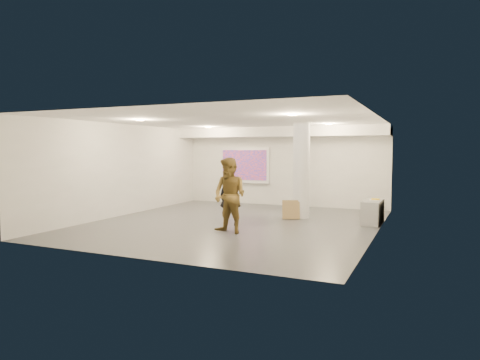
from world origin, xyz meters
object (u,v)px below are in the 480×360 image
at_px(credenza, 373,212).
at_px(man, 230,196).
at_px(woman, 231,196).
at_px(column, 301,171).
at_px(projection_screen, 244,166).

distance_m(credenza, man, 4.41).
distance_m(woman, man, 1.21).
bearing_deg(column, man, -107.09).
distance_m(column, woman, 2.66).
xyz_separation_m(column, projection_screen, (-3.10, 2.65, 0.03)).
bearing_deg(credenza, column, 175.93).
height_order(column, projection_screen, column).
bearing_deg(man, column, 86.87).
height_order(column, credenza, column).
relative_size(woman, man, 0.87).
relative_size(projection_screen, woman, 1.24).
bearing_deg(man, woman, 128.09).
xyz_separation_m(column, credenza, (2.22, -0.25, -1.16)).
bearing_deg(woman, credenza, 10.12).
xyz_separation_m(projection_screen, credenza, (5.32, -2.90, -1.18)).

